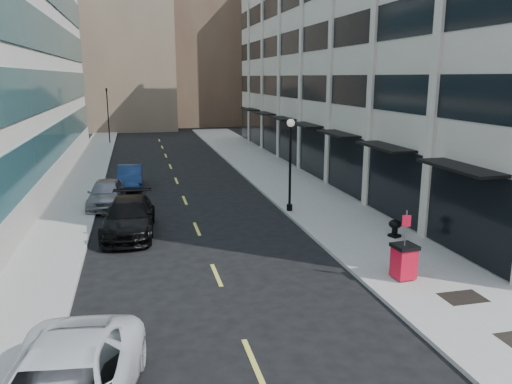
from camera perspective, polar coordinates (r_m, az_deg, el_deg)
name	(u,v)px	position (r m, az deg, el deg)	size (l,w,h in m)	color
sidewalk_right	(302,193)	(32.02, 5.32, -0.06)	(5.00, 80.00, 0.15)	#99958B
sidewalk_left	(71,205)	(30.59, -20.36, -1.46)	(3.00, 80.00, 0.15)	#99958B
building_right	(391,54)	(41.45, 15.19, 14.94)	(15.30, 46.50, 18.25)	beige
skyline_tan_near	(120,29)	(77.78, -15.25, 17.54)	(14.00, 18.00, 28.00)	#857157
skyline_brown	(200,13)	(82.75, -6.47, 19.69)	(12.00, 16.00, 34.00)	brown
skyline_tan_far	(58,53)	(88.28, -21.69, 14.55)	(12.00, 14.00, 22.00)	#857157
skyline_stone	(271,58)	(78.31, 1.78, 15.01)	(10.00, 14.00, 20.00)	beige
grate_far	(463,297)	(18.26, 22.58, -11.06)	(1.40, 1.00, 0.01)	black
road_centerline	(190,213)	(27.60, -7.53, -2.40)	(0.15, 68.20, 0.01)	#D8CC4C
traffic_signal	(107,92)	(57.57, -16.71, 10.93)	(0.66, 0.66, 6.98)	black
car_black_pickup	(129,217)	(24.36, -14.32, -2.79)	(2.32, 5.70, 1.65)	black
car_silver_sedan	(106,193)	(29.78, -16.74, -0.15)	(1.87, 4.64, 1.58)	gray
car_blue_sedan	(130,177)	(34.57, -14.21, 1.71)	(1.58, 4.53, 1.49)	navy
trash_bin	(404,260)	(18.89, 16.54, -7.50)	(0.87, 0.93, 1.30)	red
lamppost	(290,156)	(26.77, 3.94, 4.09)	(0.42, 0.42, 5.11)	black
sign_post	(405,236)	(18.46, 16.69, -4.84)	(0.30, 0.12, 2.60)	slate
urn_planter	(395,227)	(23.65, 15.60, -3.82)	(0.58, 0.58, 0.80)	black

